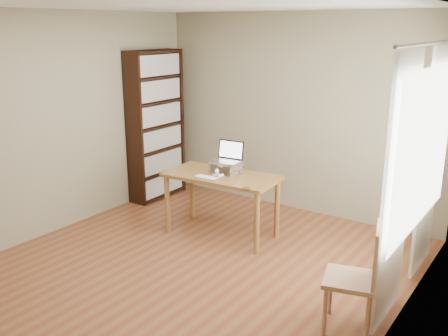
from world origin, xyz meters
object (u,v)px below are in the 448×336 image
bookshelf (156,126)px  laptop (228,156)px  keyboard (206,178)px  chair (359,275)px  cat (229,167)px  desk (222,183)px

bookshelf → laptop: 1.65m
keyboard → chair: 2.23m
bookshelf → chair: (3.61, -1.60, -0.55)m
laptop → cat: laptop is taller
keyboard → cat: (0.08, 0.33, 0.06)m
laptop → chair: 2.36m
bookshelf → cat: (1.60, -0.51, -0.23)m
cat → chair: bearing=-24.8°
bookshelf → chair: 3.98m
cat → chair: chair is taller
bookshelf → chair: bearing=-23.9°
bookshelf → desk: size_ratio=1.54×
chair → desk: bearing=138.7°
keyboard → bookshelf: bearing=148.6°
laptop → chair: laptop is taller
desk → chair: 2.26m
cat → laptop: bearing=137.8°
desk → cat: 0.21m
bookshelf → keyboard: bookshelf is taller
bookshelf → keyboard: (1.52, -0.84, -0.29)m
bookshelf → laptop: bookshelf is taller
laptop → keyboard: 0.40m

